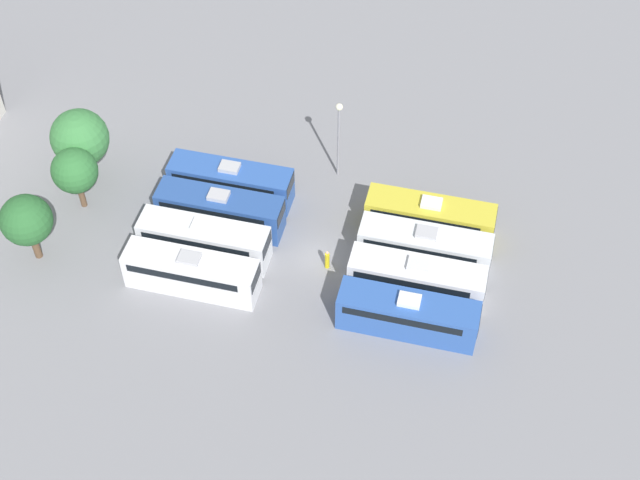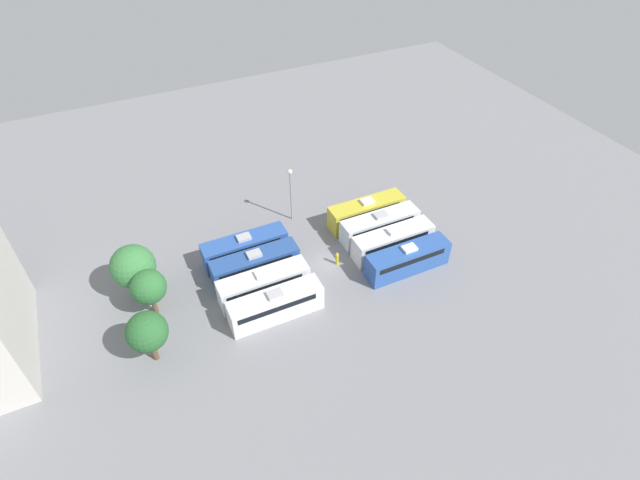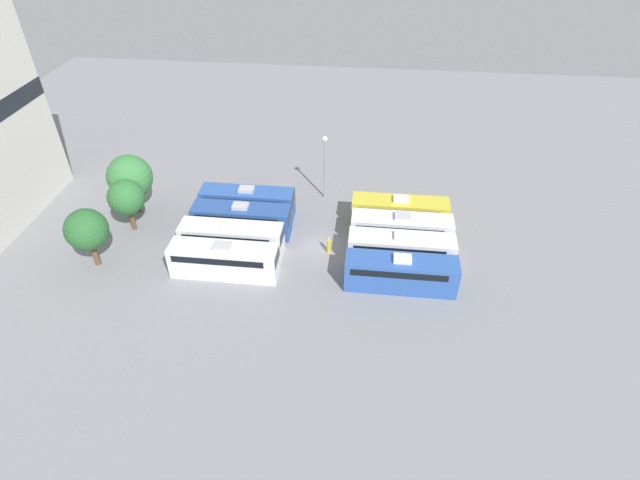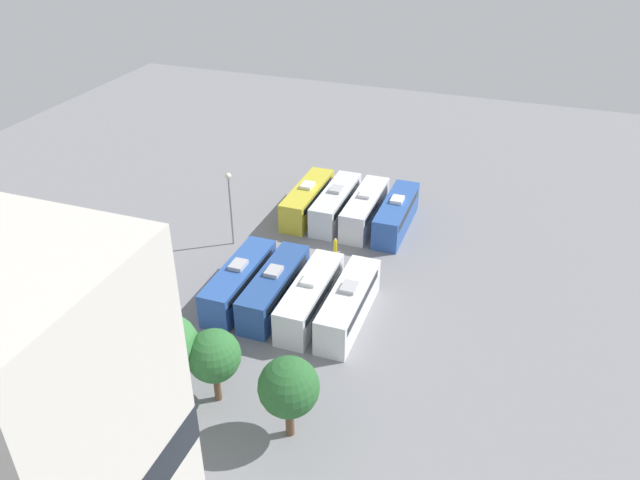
{
  "view_description": "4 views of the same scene",
  "coord_description": "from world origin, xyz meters",
  "px_view_note": "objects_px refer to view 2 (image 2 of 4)",
  "views": [
    {
      "loc": [
        -43.34,
        -11.1,
        53.13
      ],
      "look_at": [
        0.48,
        -0.37,
        1.59
      ],
      "focal_mm": 50.0,
      "sensor_mm": 36.0,
      "label": 1
    },
    {
      "loc": [
        -38.27,
        18.78,
        41.32
      ],
      "look_at": [
        1.62,
        -0.1,
        2.35
      ],
      "focal_mm": 28.0,
      "sensor_mm": 36.0,
      "label": 2
    },
    {
      "loc": [
        -39.35,
        -4.7,
        31.47
      ],
      "look_at": [
        -0.91,
        -0.38,
        1.63
      ],
      "focal_mm": 28.0,
      "sensor_mm": 36.0,
      "label": 3
    },
    {
      "loc": [
        -16.55,
        47.35,
        32.05
      ],
      "look_at": [
        0.26,
        0.44,
        2.34
      ],
      "focal_mm": 35.0,
      "sensor_mm": 36.0,
      "label": 4
    }
  ],
  "objects_px": {
    "bus_0": "(408,259)",
    "bus_3": "(366,211)",
    "bus_1": "(393,241)",
    "worker_person": "(337,259)",
    "tree_2": "(133,267)",
    "light_pole": "(291,186)",
    "bus_7": "(245,248)",
    "bus_2": "(380,225)",
    "tree_1": "(148,287)",
    "tree_0": "(147,332)",
    "bus_6": "(255,264)",
    "bus_5": "(264,284)",
    "bus_4": "(276,305)"
  },
  "relations": [
    {
      "from": "bus_0",
      "to": "bus_3",
      "type": "distance_m",
      "value": 9.73
    },
    {
      "from": "bus_1",
      "to": "worker_person",
      "type": "height_order",
      "value": "bus_1"
    },
    {
      "from": "tree_2",
      "to": "light_pole",
      "type": "bearing_deg",
      "value": -75.35
    },
    {
      "from": "bus_3",
      "to": "bus_1",
      "type": "bearing_deg",
      "value": -179.56
    },
    {
      "from": "bus_0",
      "to": "bus_7",
      "type": "distance_m",
      "value": 19.06
    },
    {
      "from": "light_pole",
      "to": "tree_2",
      "type": "xyz_separation_m",
      "value": [
        -5.31,
        20.29,
        -0.81
      ]
    },
    {
      "from": "bus_7",
      "to": "light_pole",
      "type": "xyz_separation_m",
      "value": [
        4.62,
        -7.93,
        3.49
      ]
    },
    {
      "from": "bus_1",
      "to": "bus_2",
      "type": "distance_m",
      "value": 3.22
    },
    {
      "from": "bus_1",
      "to": "light_pole",
      "type": "relative_size",
      "value": 1.32
    },
    {
      "from": "tree_1",
      "to": "tree_0",
      "type": "bearing_deg",
      "value": 168.47
    },
    {
      "from": "bus_7",
      "to": "bus_6",
      "type": "bearing_deg",
      "value": -177.82
    },
    {
      "from": "bus_2",
      "to": "light_pole",
      "type": "xyz_separation_m",
      "value": [
        7.83,
        8.56,
        3.49
      ]
    },
    {
      "from": "bus_5",
      "to": "worker_person",
      "type": "bearing_deg",
      "value": -84.12
    },
    {
      "from": "worker_person",
      "to": "bus_2",
      "type": "bearing_deg",
      "value": -71.75
    },
    {
      "from": "bus_1",
      "to": "worker_person",
      "type": "xyz_separation_m",
      "value": [
        0.89,
        6.99,
        -0.89
      ]
    },
    {
      "from": "tree_0",
      "to": "bus_1",
      "type": "bearing_deg",
      "value": -83.37
    },
    {
      "from": "light_pole",
      "to": "bus_0",
      "type": "bearing_deg",
      "value": -149.74
    },
    {
      "from": "tree_2",
      "to": "tree_1",
      "type": "bearing_deg",
      "value": -164.77
    },
    {
      "from": "bus_4",
      "to": "tree_2",
      "type": "height_order",
      "value": "tree_2"
    },
    {
      "from": "tree_1",
      "to": "bus_2",
      "type": "bearing_deg",
      "value": -88.62
    },
    {
      "from": "bus_0",
      "to": "bus_7",
      "type": "height_order",
      "value": "same"
    },
    {
      "from": "bus_0",
      "to": "bus_1",
      "type": "distance_m",
      "value": 3.37
    },
    {
      "from": "bus_3",
      "to": "tree_1",
      "type": "xyz_separation_m",
      "value": [
        -3.82,
        27.86,
        2.2
      ]
    },
    {
      "from": "worker_person",
      "to": "tree_1",
      "type": "xyz_separation_m",
      "value": [
        1.65,
        20.91,
        3.09
      ]
    },
    {
      "from": "worker_person",
      "to": "light_pole",
      "type": "xyz_separation_m",
      "value": [
        10.16,
        1.5,
        4.38
      ]
    },
    {
      "from": "bus_7",
      "to": "tree_1",
      "type": "distance_m",
      "value": 12.32
    },
    {
      "from": "bus_3",
      "to": "bus_4",
      "type": "bearing_deg",
      "value": 120.79
    },
    {
      "from": "bus_1",
      "to": "bus_4",
      "type": "xyz_separation_m",
      "value": [
        -3.38,
        16.4,
        0.0
      ]
    },
    {
      "from": "bus_2",
      "to": "light_pole",
      "type": "relative_size",
      "value": 1.32
    },
    {
      "from": "bus_3",
      "to": "bus_5",
      "type": "xyz_separation_m",
      "value": [
        -6.45,
        16.46,
        0.0
      ]
    },
    {
      "from": "bus_5",
      "to": "tree_0",
      "type": "relative_size",
      "value": 1.65
    },
    {
      "from": "bus_1",
      "to": "tree_2",
      "type": "distance_m",
      "value": 29.47
    },
    {
      "from": "worker_person",
      "to": "light_pole",
      "type": "bearing_deg",
      "value": 8.38
    },
    {
      "from": "bus_5",
      "to": "tree_1",
      "type": "height_order",
      "value": "tree_1"
    },
    {
      "from": "bus_5",
      "to": "bus_6",
      "type": "bearing_deg",
      "value": -3.55
    },
    {
      "from": "bus_0",
      "to": "tree_1",
      "type": "distance_m",
      "value": 28.54
    },
    {
      "from": "bus_3",
      "to": "bus_4",
      "type": "xyz_separation_m",
      "value": [
        -9.74,
        16.35,
        0.0
      ]
    },
    {
      "from": "bus_2",
      "to": "bus_6",
      "type": "height_order",
      "value": "same"
    },
    {
      "from": "bus_3",
      "to": "tree_0",
      "type": "bearing_deg",
      "value": 108.53
    },
    {
      "from": "bus_3",
      "to": "tree_2",
      "type": "distance_m",
      "value": 28.86
    },
    {
      "from": "bus_3",
      "to": "bus_5",
      "type": "height_order",
      "value": "same"
    },
    {
      "from": "bus_0",
      "to": "bus_7",
      "type": "relative_size",
      "value": 1.0
    },
    {
      "from": "bus_5",
      "to": "tree_0",
      "type": "distance_m",
      "value": 13.25
    },
    {
      "from": "worker_person",
      "to": "tree_0",
      "type": "relative_size",
      "value": 0.29
    },
    {
      "from": "bus_2",
      "to": "tree_2",
      "type": "distance_m",
      "value": 29.08
    },
    {
      "from": "bus_0",
      "to": "tree_0",
      "type": "relative_size",
      "value": 1.65
    },
    {
      "from": "bus_4",
      "to": "tree_1",
      "type": "xyz_separation_m",
      "value": [
        5.92,
        11.51,
        2.2
      ]
    },
    {
      "from": "light_pole",
      "to": "bus_3",
      "type": "bearing_deg",
      "value": -119.05
    },
    {
      "from": "bus_0",
      "to": "tree_2",
      "type": "distance_m",
      "value": 30.23
    },
    {
      "from": "light_pole",
      "to": "tree_0",
      "type": "bearing_deg",
      "value": 124.98
    }
  ]
}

